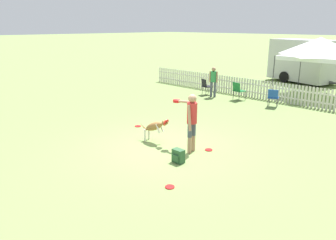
% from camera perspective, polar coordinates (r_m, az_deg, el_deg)
% --- Properties ---
extents(ground_plane, '(240.00, 240.00, 0.00)m').
position_cam_1_polar(ground_plane, '(9.50, -0.01, -4.93)').
color(ground_plane, olive).
extents(handler_person, '(1.02, 0.52, 1.65)m').
position_cam_1_polar(handler_person, '(8.96, 4.02, 0.67)').
color(handler_person, tan).
rests_on(handler_person, ground_plane).
extents(leaping_dog, '(1.11, 0.36, 0.80)m').
position_cam_1_polar(leaping_dog, '(9.83, -2.31, -1.13)').
color(leaping_dog, olive).
rests_on(leaping_dog, ground_plane).
extents(frisbee_near_handler, '(0.21, 0.21, 0.02)m').
position_cam_1_polar(frisbee_near_handler, '(7.32, 0.32, -11.57)').
color(frisbee_near_handler, red).
rests_on(frisbee_near_handler, ground_plane).
extents(frisbee_near_dog, '(0.21, 0.21, 0.02)m').
position_cam_1_polar(frisbee_near_dog, '(11.54, -5.27, -1.08)').
color(frisbee_near_dog, red).
rests_on(frisbee_near_dog, ground_plane).
extents(frisbee_midfield, '(0.21, 0.21, 0.02)m').
position_cam_1_polar(frisbee_midfield, '(11.20, -3.01, -1.56)').
color(frisbee_midfield, red).
rests_on(frisbee_midfield, ground_plane).
extents(frisbee_far_scatter, '(0.21, 0.21, 0.02)m').
position_cam_1_polar(frisbee_far_scatter, '(9.42, 7.11, -5.18)').
color(frisbee_far_scatter, red).
rests_on(frisbee_far_scatter, ground_plane).
extents(backpack_on_grass, '(0.31, 0.23, 0.36)m').
position_cam_1_polar(backpack_on_grass, '(8.50, 1.78, -6.28)').
color(backpack_on_grass, '#2D5633').
rests_on(backpack_on_grass, ground_plane).
extents(picket_fence, '(17.37, 0.04, 0.90)m').
position_cam_1_polar(picket_fence, '(15.68, 20.77, 4.21)').
color(picket_fence, beige).
rests_on(picket_fence, ground_plane).
extents(folding_chair_blue_left, '(0.55, 0.57, 0.81)m').
position_cam_1_polar(folding_chair_blue_left, '(16.80, 6.61, 6.02)').
color(folding_chair_blue_left, '#333338').
rests_on(folding_chair_blue_left, ground_plane).
extents(folding_chair_center, '(0.54, 0.56, 0.79)m').
position_cam_1_polar(folding_chair_center, '(14.84, 17.85, 3.93)').
color(folding_chair_center, '#333338').
rests_on(folding_chair_center, ground_plane).
extents(folding_chair_green_right, '(0.57, 0.58, 0.85)m').
position_cam_1_polar(folding_chair_green_right, '(15.81, 12.13, 5.22)').
color(folding_chair_green_right, '#333338').
rests_on(folding_chair_green_right, ground_plane).
extents(canopy_tent_main, '(3.09, 3.09, 2.87)m').
position_cam_1_polar(canopy_tent_main, '(17.95, 24.92, 11.23)').
color(canopy_tent_main, '#333338').
rests_on(canopy_tent_main, ground_plane).
extents(spectator_standing, '(0.38, 0.27, 1.48)m').
position_cam_1_polar(spectator_standing, '(16.24, 7.90, 7.03)').
color(spectator_standing, '#474C5B').
rests_on(spectator_standing, ground_plane).
extents(equipment_trailer, '(4.75, 2.90, 2.59)m').
position_cam_1_polar(equipment_trailer, '(22.00, 22.54, 9.60)').
color(equipment_trailer, '#B7B7B7').
rests_on(equipment_trailer, ground_plane).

